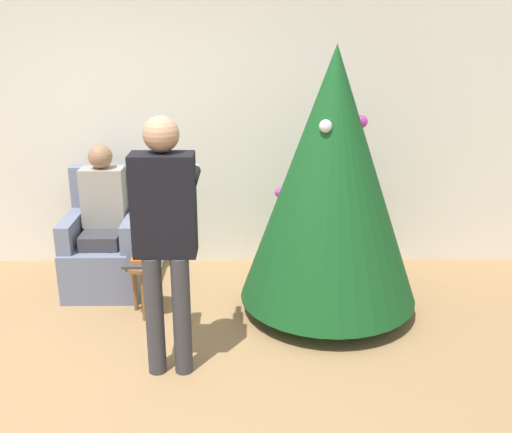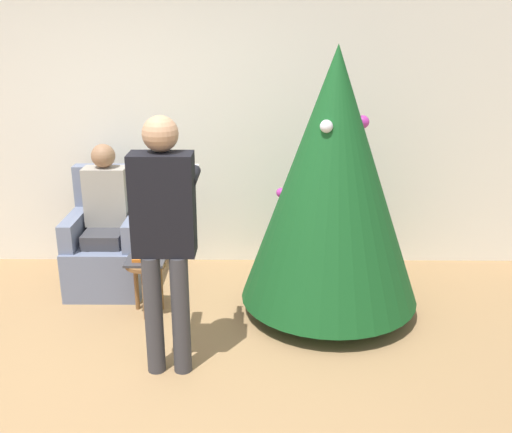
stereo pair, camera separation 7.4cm
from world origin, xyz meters
The scene contains 9 objects.
ground_plane centered at (0.00, 0.00, 0.00)m, with size 14.00×14.00×0.00m, color #99754C.
wall_back centered at (0.00, 2.23, 1.35)m, with size 8.00×0.06×2.70m.
christmas_tree centered at (1.35, 1.19, 1.10)m, with size 1.39×1.39×2.08m.
armchair centered at (-0.51, 1.66, 0.35)m, with size 0.64×0.71×1.02m.
person_seated centered at (-0.51, 1.63, 0.68)m, with size 0.36×0.46×1.25m.
person_standing centered at (0.20, 0.37, 1.02)m, with size 0.41×0.57×1.70m.
side_stool centered at (-0.09, 1.13, 0.35)m, with size 0.32×0.32×0.44m.
laptop centered at (-0.09, 1.13, 0.45)m, with size 0.31×0.25×0.02m.
book centered at (-0.09, 1.13, 0.47)m, with size 0.19×0.13×0.02m.
Camera 1 is at (0.74, -3.16, 2.29)m, focal length 42.00 mm.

